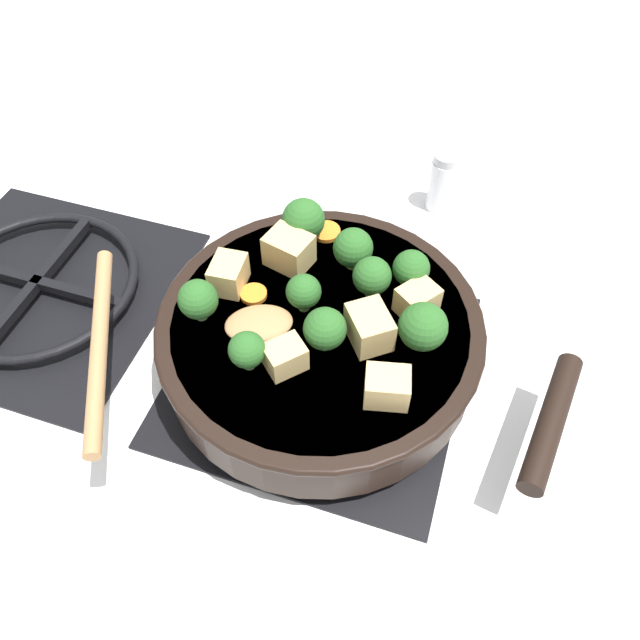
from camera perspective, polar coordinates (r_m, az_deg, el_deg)
name	(u,v)px	position (r m, az deg, el deg)	size (l,w,h in m)	color
ground_plane	(320,369)	(0.70, 0.00, -4.47)	(2.40, 2.40, 0.00)	white
front_burner_grate	(320,363)	(0.69, 0.00, -3.91)	(0.31, 0.31, 0.03)	black
rear_burner_grate	(40,287)	(0.83, -24.25, 2.79)	(0.31, 0.31, 0.03)	black
skillet_pan	(321,337)	(0.65, 0.13, -1.54)	(0.34, 0.43, 0.06)	black
wooden_spoon	(168,335)	(0.63, -13.72, -1.36)	(0.22, 0.24, 0.02)	#A87A4C
tofu_cube_center_large	(289,250)	(0.67, -2.86, 6.39)	(0.05, 0.04, 0.04)	#DBB770
tofu_cube_near_handle	(387,387)	(0.57, 6.15, -6.12)	(0.04, 0.03, 0.03)	#DBB770
tofu_cube_east_chunk	(229,274)	(0.66, -8.36, 4.16)	(0.04, 0.03, 0.03)	#DBB770
tofu_cube_west_chunk	(369,327)	(0.60, 4.53, -0.67)	(0.05, 0.04, 0.04)	#DBB770
tofu_cube_back_piece	(417,300)	(0.63, 8.88, 1.82)	(0.04, 0.03, 0.03)	#DBB770
tofu_cube_front_piece	(285,357)	(0.59, -3.22, -3.38)	(0.04, 0.03, 0.03)	#DBB770
broccoli_floret_near_spoon	(353,248)	(0.66, 3.04, 6.58)	(0.04, 0.04, 0.05)	#709956
broccoli_floret_center_top	(247,350)	(0.58, -6.69, -2.76)	(0.04, 0.04, 0.04)	#709956
broccoli_floret_east_rim	(422,330)	(0.59, 9.30, -0.95)	(0.05, 0.05, 0.05)	#709956
broccoli_floret_west_rim	(304,292)	(0.62, -1.51, 2.59)	(0.04, 0.04, 0.04)	#709956
broccoli_floret_north_edge	(325,329)	(0.59, 0.45, -0.83)	(0.04, 0.04, 0.05)	#709956
broccoli_floret_south_cluster	(303,220)	(0.69, -1.53, 9.12)	(0.05, 0.05, 0.05)	#709956
broccoli_floret_mid_floret	(372,276)	(0.64, 4.77, 4.00)	(0.04, 0.04, 0.05)	#709956
broccoli_floret_small_inner	(198,300)	(0.62, -11.08, 1.83)	(0.04, 0.04, 0.05)	#709956
broccoli_floret_tall_stem	(411,269)	(0.65, 8.33, 4.66)	(0.04, 0.04, 0.05)	#709956
carrot_slice_orange_thin	(326,232)	(0.71, 0.55, 8.09)	(0.03, 0.03, 0.01)	orange
carrot_slice_near_center	(254,294)	(0.65, -6.10, 2.37)	(0.03, 0.03, 0.01)	orange
salt_shaker	(442,182)	(0.87, 11.11, 12.30)	(0.04, 0.04, 0.09)	white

